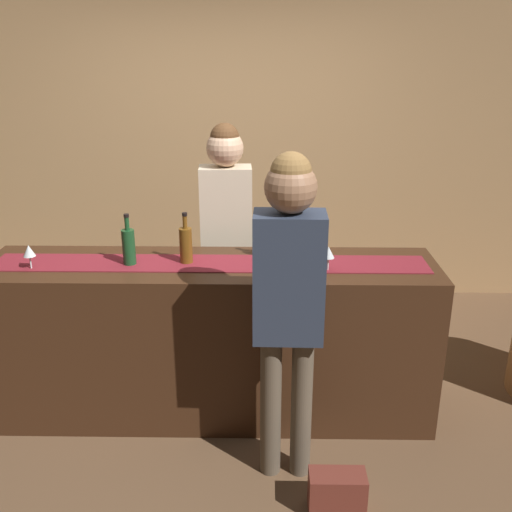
{
  "coord_description": "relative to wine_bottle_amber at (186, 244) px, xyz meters",
  "views": [
    {
      "loc": [
        0.32,
        -3.14,
        2.2
      ],
      "look_at": [
        0.27,
        0.0,
        1.03
      ],
      "focal_mm": 40.88,
      "sensor_mm": 36.0,
      "label": 1
    }
  ],
  "objects": [
    {
      "name": "counter_runner_cloth",
      "position": [
        0.14,
        -0.01,
        -0.11
      ],
      "size": [
        2.51,
        0.28,
        0.01
      ],
      "primitive_type": "cube",
      "color": "maroon",
      "rests_on": "bar_counter"
    },
    {
      "name": "bar_counter",
      "position": [
        0.14,
        -0.01,
        -0.61
      ],
      "size": [
        2.64,
        0.6,
        0.98
      ],
      "primitive_type": "cube",
      "color": "#3D2314",
      "rests_on": "ground"
    },
    {
      "name": "wine_bottle_amber",
      "position": [
        0.0,
        0.0,
        0.0
      ],
      "size": [
        0.07,
        0.07,
        0.3
      ],
      "color": "brown",
      "rests_on": "bar_counter"
    },
    {
      "name": "back_wall",
      "position": [
        0.14,
        1.89,
        0.35
      ],
      "size": [
        6.0,
        0.12,
        2.9
      ],
      "primitive_type": "cube",
      "color": "tan",
      "rests_on": "ground"
    },
    {
      "name": "wine_bottle_clear",
      "position": [
        0.51,
        0.08,
        0.0
      ],
      "size": [
        0.07,
        0.07,
        0.3
      ],
      "color": "#B2C6C1",
      "rests_on": "bar_counter"
    },
    {
      "name": "wine_glass_near_customer",
      "position": [
        0.81,
        -0.11,
        -0.01
      ],
      "size": [
        0.07,
        0.07,
        0.14
      ],
      "color": "silver",
      "rests_on": "bar_counter"
    },
    {
      "name": "wine_bottle_green",
      "position": [
        -0.32,
        -0.03,
        0.0
      ],
      "size": [
        0.07,
        0.07,
        0.3
      ],
      "color": "#194723",
      "rests_on": "bar_counter"
    },
    {
      "name": "wine_glass_mid_counter",
      "position": [
        -0.86,
        -0.11,
        -0.01
      ],
      "size": [
        0.07,
        0.07,
        0.14
      ],
      "color": "silver",
      "rests_on": "bar_counter"
    },
    {
      "name": "ground_plane",
      "position": [
        0.14,
        -0.01,
        -1.1
      ],
      "size": [
        10.0,
        10.0,
        0.0
      ],
      "primitive_type": "plane",
      "color": "brown"
    },
    {
      "name": "bartender",
      "position": [
        0.19,
        0.57,
        -0.04
      ],
      "size": [
        0.35,
        0.24,
        1.71
      ],
      "rotation": [
        0.0,
        0.0,
        3.2
      ],
      "color": "#26262B",
      "rests_on": "ground"
    },
    {
      "name": "handbag",
      "position": [
        0.82,
        -0.86,
        -0.99
      ],
      "size": [
        0.28,
        0.14,
        0.22
      ],
      "primitive_type": "cube",
      "color": "brown",
      "rests_on": "ground"
    },
    {
      "name": "customer_sipping",
      "position": [
        0.57,
        -0.58,
        -0.02
      ],
      "size": [
        0.34,
        0.24,
        1.74
      ],
      "rotation": [
        0.0,
        0.0,
        -0.02
      ],
      "color": "brown",
      "rests_on": "ground"
    }
  ]
}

